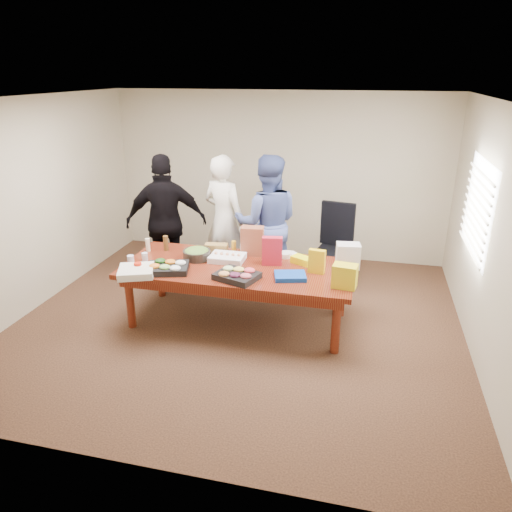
% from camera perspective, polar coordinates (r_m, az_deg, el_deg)
% --- Properties ---
extents(floor, '(5.50, 5.00, 0.02)m').
position_cam_1_polar(floor, '(6.16, -2.09, -7.79)').
color(floor, '#47301E').
rests_on(floor, ground).
extents(ceiling, '(5.50, 5.00, 0.02)m').
position_cam_1_polar(ceiling, '(5.38, -2.49, 18.39)').
color(ceiling, white).
rests_on(ceiling, wall_back).
extents(wall_back, '(5.50, 0.04, 2.70)m').
position_cam_1_polar(wall_back, '(7.98, 2.62, 9.52)').
color(wall_back, beige).
rests_on(wall_back, floor).
extents(wall_front, '(5.50, 0.04, 2.70)m').
position_cam_1_polar(wall_front, '(3.46, -13.54, -7.59)').
color(wall_front, beige).
rests_on(wall_front, floor).
extents(wall_left, '(0.04, 5.00, 2.70)m').
position_cam_1_polar(wall_left, '(6.87, -25.06, 5.55)').
color(wall_left, beige).
rests_on(wall_left, floor).
extents(wall_right, '(0.04, 5.00, 2.70)m').
position_cam_1_polar(wall_right, '(5.58, 26.11, 2.03)').
color(wall_right, beige).
rests_on(wall_right, floor).
extents(window_panel, '(0.03, 1.40, 1.10)m').
position_cam_1_polar(window_panel, '(6.09, 24.99, 5.21)').
color(window_panel, white).
rests_on(window_panel, wall_right).
extents(window_blinds, '(0.04, 1.36, 1.00)m').
position_cam_1_polar(window_blinds, '(6.08, 24.62, 5.25)').
color(window_blinds, beige).
rests_on(window_blinds, wall_right).
extents(conference_table, '(2.80, 1.20, 0.75)m').
position_cam_1_polar(conference_table, '(5.98, -2.14, -4.57)').
color(conference_table, '#4C1C0F').
rests_on(conference_table, floor).
extents(office_chair, '(0.69, 0.69, 1.17)m').
position_cam_1_polar(office_chair, '(6.92, 9.42, 0.75)').
color(office_chair, black).
rests_on(office_chair, floor).
extents(person_center, '(0.81, 0.68, 1.90)m').
position_cam_1_polar(person_center, '(6.99, -3.80, 4.35)').
color(person_center, white).
rests_on(person_center, floor).
extents(person_right, '(1.07, 0.91, 1.93)m').
position_cam_1_polar(person_right, '(6.75, 1.35, 3.94)').
color(person_right, '#465793').
rests_on(person_right, floor).
extents(person_left, '(1.22, 0.82, 1.93)m').
position_cam_1_polar(person_left, '(6.92, -10.66, 4.01)').
color(person_left, black).
rests_on(person_left, floor).
extents(veggie_tray, '(0.56, 0.49, 0.07)m').
position_cam_1_polar(veggie_tray, '(5.77, -10.49, -1.44)').
color(veggie_tray, black).
rests_on(veggie_tray, conference_table).
extents(fruit_tray, '(0.56, 0.49, 0.07)m').
position_cam_1_polar(fruit_tray, '(5.47, -2.30, -2.40)').
color(fruit_tray, black).
rests_on(fruit_tray, conference_table).
extents(sheet_cake, '(0.43, 0.32, 0.07)m').
position_cam_1_polar(sheet_cake, '(5.99, -3.45, -0.21)').
color(sheet_cake, white).
rests_on(sheet_cake, conference_table).
extents(salad_bowl, '(0.37, 0.37, 0.11)m').
position_cam_1_polar(salad_bowl, '(6.08, -7.09, 0.17)').
color(salad_bowl, '#2A251E').
rests_on(salad_bowl, conference_table).
extents(chip_bag_blue, '(0.41, 0.35, 0.05)m').
position_cam_1_polar(chip_bag_blue, '(5.50, 4.11, -2.41)').
color(chip_bag_blue, '#0F40A7').
rests_on(chip_bag_blue, conference_table).
extents(chip_bag_red, '(0.26, 0.14, 0.36)m').
position_cam_1_polar(chip_bag_red, '(5.82, 1.95, 0.61)').
color(chip_bag_red, red).
rests_on(chip_bag_red, conference_table).
extents(chip_bag_yellow, '(0.20, 0.11, 0.29)m').
position_cam_1_polar(chip_bag_yellow, '(5.63, 7.28, -0.65)').
color(chip_bag_yellow, '#E4B40D').
rests_on(chip_bag_yellow, conference_table).
extents(chip_bag_orange, '(0.18, 0.12, 0.26)m').
position_cam_1_polar(chip_bag_orange, '(5.88, 1.76, 0.35)').
color(chip_bag_orange, '#D25B11').
rests_on(chip_bag_orange, conference_table).
extents(mayo_jar, '(0.11, 0.11, 0.13)m').
position_cam_1_polar(mayo_jar, '(6.18, -1.52, 0.80)').
color(mayo_jar, silver).
rests_on(mayo_jar, conference_table).
extents(mustard_bottle, '(0.07, 0.07, 0.17)m').
position_cam_1_polar(mustard_bottle, '(6.22, -2.67, 1.08)').
color(mustard_bottle, yellow).
rests_on(mustard_bottle, conference_table).
extents(dressing_bottle, '(0.08, 0.08, 0.20)m').
position_cam_1_polar(dressing_bottle, '(6.41, -10.74, 1.51)').
color(dressing_bottle, brown).
rests_on(dressing_bottle, conference_table).
extents(ranch_bottle, '(0.07, 0.07, 0.17)m').
position_cam_1_polar(ranch_bottle, '(6.44, -12.81, 1.31)').
color(ranch_bottle, '#F7E8C1').
rests_on(ranch_bottle, conference_table).
extents(banana_bunch, '(0.30, 0.25, 0.09)m').
position_cam_1_polar(banana_bunch, '(5.92, 5.53, -0.50)').
color(banana_bunch, '#FFFE05').
rests_on(banana_bunch, conference_table).
extents(bread_loaf, '(0.31, 0.17, 0.12)m').
position_cam_1_polar(bread_loaf, '(6.26, -4.75, 0.93)').
color(bread_loaf, olive).
rests_on(bread_loaf, conference_table).
extents(kraft_bag, '(0.30, 0.20, 0.38)m').
position_cam_1_polar(kraft_bag, '(6.12, -0.44, 1.80)').
color(kraft_bag, brown).
rests_on(kraft_bag, conference_table).
extents(red_cup, '(0.09, 0.09, 0.12)m').
position_cam_1_polar(red_cup, '(5.80, -13.93, -1.35)').
color(red_cup, red).
rests_on(red_cup, conference_table).
extents(clear_cup_a, '(0.11, 0.11, 0.12)m').
position_cam_1_polar(clear_cup_a, '(6.06, -14.75, -0.46)').
color(clear_cup_a, silver).
rests_on(clear_cup_a, conference_table).
extents(clear_cup_b, '(0.09, 0.09, 0.10)m').
position_cam_1_polar(clear_cup_b, '(6.13, -13.15, -0.10)').
color(clear_cup_b, silver).
rests_on(clear_cup_b, conference_table).
extents(pizza_box_lower, '(0.51, 0.51, 0.05)m').
position_cam_1_polar(pizza_box_lower, '(5.75, -14.10, -1.98)').
color(pizza_box_lower, silver).
rests_on(pizza_box_lower, conference_table).
extents(pizza_box_upper, '(0.51, 0.51, 0.05)m').
position_cam_1_polar(pizza_box_upper, '(5.72, -14.16, -1.62)').
color(pizza_box_upper, silver).
rests_on(pizza_box_upper, pizza_box_lower).
extents(plate_a, '(0.34, 0.34, 0.02)m').
position_cam_1_polar(plate_a, '(6.01, 6.22, -0.55)').
color(plate_a, silver).
rests_on(plate_a, conference_table).
extents(plate_b, '(0.30, 0.30, 0.02)m').
position_cam_1_polar(plate_b, '(6.19, 3.78, 0.19)').
color(plate_b, white).
rests_on(plate_b, conference_table).
extents(dip_bowl_a, '(0.19, 0.19, 0.06)m').
position_cam_1_polar(dip_bowl_a, '(6.11, 3.56, 0.13)').
color(dip_bowl_a, silver).
rests_on(dip_bowl_a, conference_table).
extents(dip_bowl_b, '(0.20, 0.20, 0.06)m').
position_cam_1_polar(dip_bowl_b, '(6.10, -4.20, 0.10)').
color(dip_bowl_b, beige).
rests_on(dip_bowl_b, conference_table).
extents(grocery_bag_white, '(0.31, 0.24, 0.30)m').
position_cam_1_polar(grocery_bag_white, '(5.85, 10.93, 0.04)').
color(grocery_bag_white, silver).
rests_on(grocery_bag_white, conference_table).
extents(grocery_bag_yellow, '(0.28, 0.21, 0.26)m').
position_cam_1_polar(grocery_bag_yellow, '(5.32, 10.56, -2.37)').
color(grocery_bag_yellow, yellow).
rests_on(grocery_bag_yellow, conference_table).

